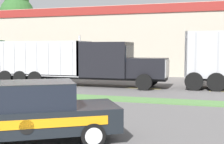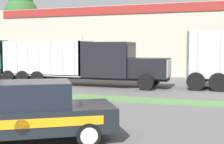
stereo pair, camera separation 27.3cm
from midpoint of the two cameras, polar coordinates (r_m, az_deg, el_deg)
grass_verge at (r=15.89m, az=4.91°, el=-5.11°), size 120.00×1.42×0.06m
centre_line_2 at (r=25.20m, az=-19.53°, el=-1.90°), size 2.40×0.14×0.01m
centre_line_3 at (r=22.39m, az=-8.39°, el=-2.46°), size 2.40×0.14×0.01m
centre_line_4 at (r=20.64m, az=5.26°, el=-3.00°), size 2.40×0.14×0.01m
dump_truck_far_right at (r=21.83m, az=-3.62°, el=1.53°), size 12.11×2.77×3.50m
rally_car at (r=9.06m, az=-14.55°, el=-6.99°), size 4.70×3.86×1.75m
store_building_backdrop at (r=35.06m, az=12.84°, el=5.46°), size 40.41×12.10×6.77m
tree_behind_left at (r=39.51m, az=-17.17°, el=10.66°), size 4.02×4.02×9.76m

